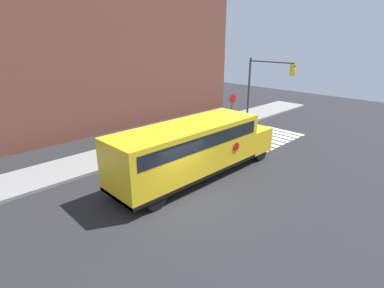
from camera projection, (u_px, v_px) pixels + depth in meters
ground_plane at (181, 197)px, 13.36m from camera, size 60.00×60.00×0.00m
sidewalk_strip at (107, 157)px, 17.71m from camera, size 44.00×3.00×0.15m
building_backdrop at (51, 59)px, 20.33m from camera, size 32.00×4.00×10.70m
crosswalk_stripes at (266, 138)px, 21.33m from camera, size 5.40×3.20×0.01m
school_bus at (193, 147)px, 14.77m from camera, size 9.74×2.57×2.85m
stop_sign at (232, 105)px, 23.17m from camera, size 0.77×0.10×2.71m
traffic_light at (263, 81)px, 23.43m from camera, size 0.28×3.91×5.27m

